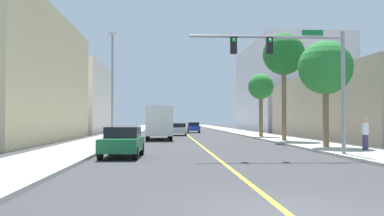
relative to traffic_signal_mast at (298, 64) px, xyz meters
The scene contains 17 objects.
ground 30.76m from the traffic_signal_mast, 97.92° to the left, with size 192.00×192.00×0.00m, color #38383A.
sidewalk_left 32.81m from the traffic_signal_mast, 112.06° to the left, with size 3.79×168.00×0.15m, color beige.
sidewalk_right 30.70m from the traffic_signal_mast, 82.76° to the left, with size 3.79×168.00×0.15m, color #B2ADA3.
lane_marking_center 30.76m from the traffic_signal_mast, 97.92° to the left, with size 0.16×144.00×0.01m, color yellow.
building_left_far 47.26m from the traffic_signal_mast, 121.43° to the left, with size 17.72×19.87×9.74m, color silver.
building_right_near 23.87m from the traffic_signal_mast, 55.81° to the left, with size 11.95×27.96×6.39m, color tan.
building_right_far 51.55m from the traffic_signal_mast, 74.10° to the left, with size 13.39×26.87×14.63m, color silver.
traffic_signal_mast is the anchor object (origin of this frame).
street_lamp 15.35m from the traffic_signal_mast, 134.75° to the left, with size 0.56×0.28×8.36m.
palm_near 6.45m from the traffic_signal_mast, 56.66° to the left, with size 3.45×3.45×6.81m.
palm_mid 14.08m from the traffic_signal_mast, 76.81° to the left, with size 3.51×3.51×9.01m.
palm_far 21.79m from the traffic_signal_mast, 81.91° to the left, with size 2.63×2.63×6.49m.
car_silver 28.80m from the traffic_signal_mast, 100.77° to the left, with size 2.12×4.22×1.45m.
car_green 9.72m from the traffic_signal_mast, behind, with size 1.99×3.99×1.52m.
car_blue 38.04m from the traffic_signal_mast, 94.41° to the left, with size 1.96×4.17×1.48m.
delivery_truck 19.90m from the traffic_signal_mast, 112.18° to the left, with size 2.61×7.35×3.11m.
pedestrian 6.40m from the traffic_signal_mast, 27.41° to the left, with size 0.38×0.38×1.80m.
Camera 1 is at (-2.42, -8.35, 1.90)m, focal length 38.21 mm.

